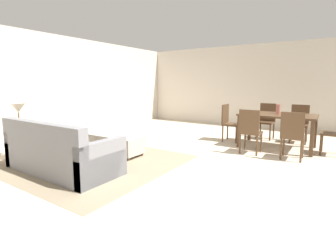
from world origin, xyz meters
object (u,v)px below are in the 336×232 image
(side_table, at_px, (20,136))
(dining_chair_far_right, at_px, (299,121))
(ottoman_table, at_px, (116,143))
(table_lamp, at_px, (18,109))
(dining_chair_head_west, at_px, (229,120))
(dining_chair_near_left, at_px, (250,129))
(dining_chair_near_right, at_px, (292,133))
(dining_chair_far_left, at_px, (267,119))
(vase_centerpiece, at_px, (278,109))
(dining_table, at_px, (277,118))
(couch, at_px, (60,154))

(side_table, bearing_deg, dining_chair_far_right, 46.13)
(ottoman_table, xyz_separation_m, table_lamp, (-1.34, -1.21, 0.73))
(dining_chair_head_west, bearing_deg, ottoman_table, -121.20)
(dining_chair_near_left, bearing_deg, dining_chair_near_right, -0.14)
(ottoman_table, relative_size, dining_chair_head_west, 1.22)
(ottoman_table, bearing_deg, dining_chair_head_west, 58.80)
(dining_chair_far_right, bearing_deg, side_table, -133.87)
(table_lamp, bearing_deg, dining_chair_far_left, 51.81)
(side_table, relative_size, dining_chair_head_west, 0.59)
(side_table, bearing_deg, dining_chair_near_right, 31.98)
(ottoman_table, xyz_separation_m, side_table, (-1.34, -1.21, 0.21))
(dining_chair_far_left, height_order, dining_chair_head_west, same)
(table_lamp, distance_m, dining_chair_near_left, 4.56)
(dining_chair_near_left, distance_m, vase_centerpiece, 1.03)
(side_table, bearing_deg, dining_table, 42.43)
(dining_chair_near_left, bearing_deg, dining_chair_far_right, 67.93)
(dining_chair_far_left, bearing_deg, dining_chair_near_left, -87.83)
(couch, relative_size, table_lamp, 3.85)
(table_lamp, bearing_deg, dining_chair_near_right, 31.98)
(vase_centerpiece, bearing_deg, ottoman_table, -137.14)
(dining_chair_head_west, bearing_deg, dining_chair_near_right, -30.22)
(dining_chair_head_west, bearing_deg, table_lamp, -127.65)
(couch, distance_m, dining_table, 4.53)
(table_lamp, bearing_deg, couch, -1.27)
(dining_table, bearing_deg, vase_centerpiece, 88.60)
(side_table, xyz_separation_m, dining_chair_near_left, (3.61, 2.75, 0.09))
(dining_chair_far_right, height_order, vase_centerpiece, vase_centerpiece)
(side_table, distance_m, vase_centerpiece, 5.40)
(ottoman_table, relative_size, dining_chair_far_right, 1.22)
(side_table, bearing_deg, dining_chair_head_west, 52.35)
(side_table, relative_size, dining_chair_far_left, 0.59)
(side_table, distance_m, dining_chair_head_west, 4.62)
(dining_table, height_order, dining_chair_head_west, dining_chair_head_west)
(dining_chair_head_west, bearing_deg, couch, -112.31)
(side_table, height_order, dining_chair_far_right, dining_chair_far_right)
(dining_table, bearing_deg, side_table, -137.57)
(ottoman_table, distance_m, dining_chair_far_left, 3.97)
(couch, xyz_separation_m, dining_chair_near_left, (2.30, 2.77, 0.23))
(dining_table, height_order, dining_chair_far_right, dining_chair_far_right)
(dining_chair_near_right, xyz_separation_m, dining_chair_far_right, (-0.08, 1.74, 0.00))
(dining_chair_near_right, distance_m, dining_chair_far_left, 1.95)
(couch, height_order, dining_chair_far_right, dining_chair_far_right)
(table_lamp, relative_size, dining_chair_near_left, 0.57)
(side_table, relative_size, table_lamp, 1.04)
(ottoman_table, xyz_separation_m, dining_chair_head_west, (1.48, 2.45, 0.29))
(table_lamp, height_order, vase_centerpiece, table_lamp)
(side_table, distance_m, dining_chair_near_left, 4.54)
(dining_chair_near_left, xyz_separation_m, dining_chair_head_west, (-0.79, 0.91, 0.00))
(dining_table, bearing_deg, table_lamp, -137.57)
(ottoman_table, xyz_separation_m, dining_chair_near_left, (2.27, 1.53, 0.29))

